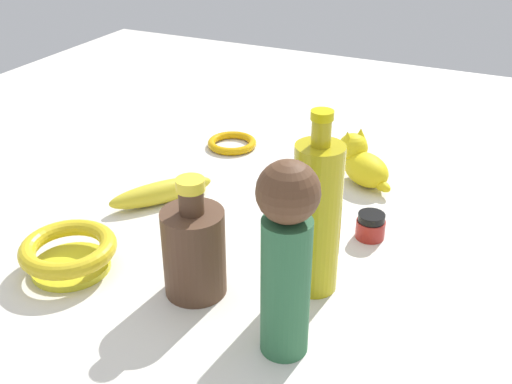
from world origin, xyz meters
TOP-DOWN VIEW (x-y plane):
  - ground at (0.00, 0.00)m, footprint 2.00×2.00m
  - cat_figurine at (-0.21, 0.12)m, footprint 0.11×0.13m
  - person_figure_adult at (0.26, 0.16)m, footprint 0.08×0.08m
  - bangle at (-0.25, -0.17)m, footprint 0.10×0.10m
  - nail_polish_jar at (-0.03, 0.19)m, footprint 0.05×0.05m
  - banana at (0.02, -0.18)m, footprint 0.18×0.14m
  - bottle_short at (0.21, 0.01)m, footprint 0.09×0.09m
  - bowl at (0.25, -0.19)m, footprint 0.14×0.14m
  - bottle_tall at (0.13, 0.15)m, footprint 0.07×0.07m

SIDE VIEW (x-z plane):
  - ground at x=0.00m, z-range 0.00..0.00m
  - bangle at x=-0.25m, z-range 0.00..0.02m
  - banana at x=0.02m, z-range 0.00..0.04m
  - nail_polish_jar at x=-0.03m, z-range 0.00..0.04m
  - bowl at x=0.25m, z-range 0.01..0.05m
  - cat_figurine at x=-0.21m, z-range -0.01..0.09m
  - bottle_short at x=0.21m, z-range -0.02..0.16m
  - bottle_tall at x=0.13m, z-range -0.02..0.25m
  - person_figure_adult at x=0.26m, z-range 0.01..0.27m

